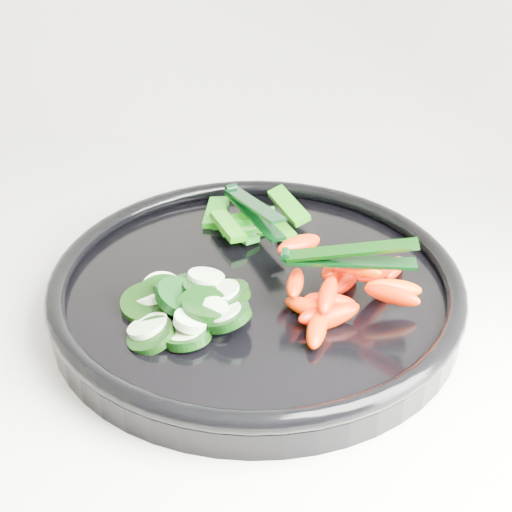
# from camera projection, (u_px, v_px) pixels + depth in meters

# --- Properties ---
(veggie_tray) EXTENTS (0.43, 0.43, 0.04)m
(veggie_tray) POSITION_uv_depth(u_px,v_px,m) (256.00, 288.00, 0.65)
(veggie_tray) COLOR black
(veggie_tray) RESTS_ON counter
(cucumber_pile) EXTENTS (0.13, 0.13, 0.04)m
(cucumber_pile) POSITION_uv_depth(u_px,v_px,m) (184.00, 303.00, 0.61)
(cucumber_pile) COLOR black
(cucumber_pile) RESTS_ON veggie_tray
(carrot_pile) EXTENTS (0.14, 0.16, 0.05)m
(carrot_pile) POSITION_uv_depth(u_px,v_px,m) (341.00, 287.00, 0.61)
(carrot_pile) COLOR #EE4400
(carrot_pile) RESTS_ON veggie_tray
(pepper_pile) EXTENTS (0.12, 0.11, 0.04)m
(pepper_pile) POSITION_uv_depth(u_px,v_px,m) (248.00, 222.00, 0.73)
(pepper_pile) COLOR #1C750B
(pepper_pile) RESTS_ON veggie_tray
(tong_carrot) EXTENTS (0.11, 0.04, 0.02)m
(tong_carrot) POSITION_uv_depth(u_px,v_px,m) (347.00, 256.00, 0.60)
(tong_carrot) COLOR black
(tong_carrot) RESTS_ON carrot_pile
(tong_pepper) EXTENTS (0.09, 0.10, 0.02)m
(tong_pepper) POSITION_uv_depth(u_px,v_px,m) (252.00, 208.00, 0.72)
(tong_pepper) COLOR black
(tong_pepper) RESTS_ON pepper_pile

